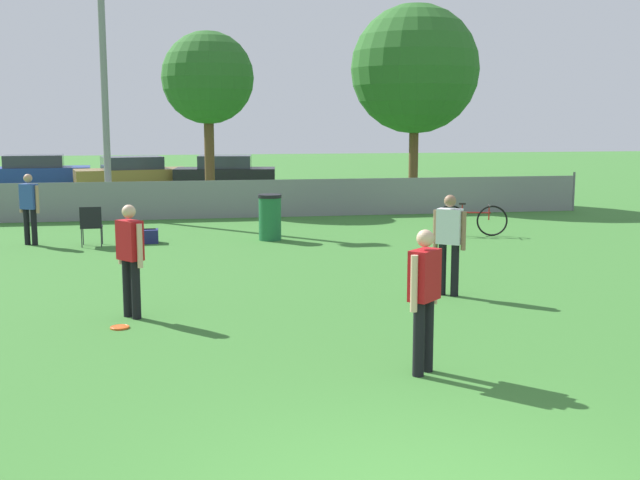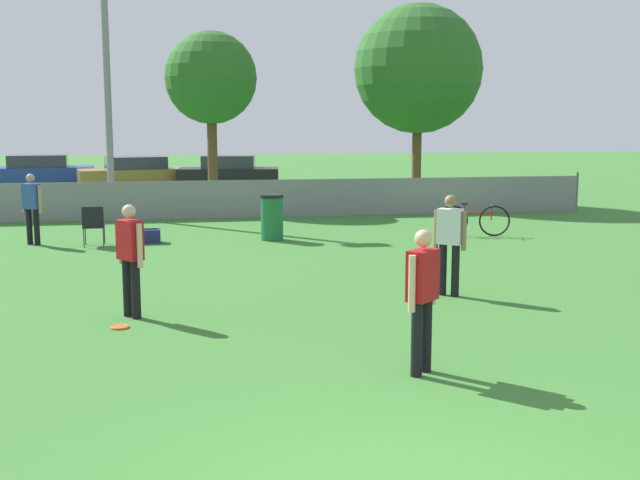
{
  "view_description": "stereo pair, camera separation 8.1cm",
  "coord_description": "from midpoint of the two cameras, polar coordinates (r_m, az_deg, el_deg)",
  "views": [
    {
      "loc": [
        -1.69,
        -5.28,
        2.87
      ],
      "look_at": [
        0.45,
        6.51,
        1.05
      ],
      "focal_mm": 45.0,
      "sensor_mm": 36.0,
      "label": 1
    },
    {
      "loc": [
        -1.61,
        -5.3,
        2.87
      ],
      "look_at": [
        0.45,
        6.51,
        1.05
      ],
      "focal_mm": 45.0,
      "sensor_mm": 36.0,
      "label": 2
    }
  ],
  "objects": [
    {
      "name": "parked_car_blue",
      "position": [
        35.58,
        -19.71,
        4.58
      ],
      "size": [
        4.62,
        2.14,
        1.37
      ],
      "rotation": [
        0.0,
        0.0,
        0.09
      ],
      "color": "black",
      "rests_on": "ground_plane"
    },
    {
      "name": "folding_chair_sideline",
      "position": [
        18.81,
        -16.08,
        1.12
      ],
      "size": [
        0.49,
        0.49,
        0.92
      ],
      "rotation": [
        0.0,
        0.0,
        3.17
      ],
      "color": "#333338",
      "rests_on": "ground_plane"
    },
    {
      "name": "bicycle_sideline",
      "position": [
        20.1,
        10.59,
        1.41
      ],
      "size": [
        1.73,
        0.58,
        0.81
      ],
      "rotation": [
        0.0,
        0.0,
        -0.26
      ],
      "color": "black",
      "rests_on": "ground_plane"
    },
    {
      "name": "player_thrower_red",
      "position": [
        9.06,
        7.17,
        -3.67
      ],
      "size": [
        0.43,
        0.43,
        1.65
      ],
      "rotation": [
        0.0,
        0.0,
        0.76
      ],
      "color": "black",
      "rests_on": "ground_plane"
    },
    {
      "name": "parked_car_dark",
      "position": [
        32.95,
        -6.83,
        4.75
      ],
      "size": [
        4.23,
        2.26,
        1.39
      ],
      "rotation": [
        0.0,
        0.0,
        -0.13
      ],
      "color": "black",
      "rests_on": "ground_plane"
    },
    {
      "name": "player_defender_red",
      "position": [
        11.86,
        -13.53,
        -0.93
      ],
      "size": [
        0.41,
        0.45,
        1.65
      ],
      "rotation": [
        0.0,
        0.0,
        -0.91
      ],
      "color": "black",
      "rests_on": "ground_plane"
    },
    {
      "name": "tree_far_right",
      "position": [
        27.82,
        6.69,
        11.97
      ],
      "size": [
        4.34,
        4.34,
        6.7
      ],
      "color": "brown",
      "rests_on": "ground_plane"
    },
    {
      "name": "frisbee_disc",
      "position": [
        11.49,
        -14.25,
        -6.04
      ],
      "size": [
        0.27,
        0.27,
        0.03
      ],
      "color": "#E5591E",
      "rests_on": "ground_plane"
    },
    {
      "name": "trash_bin",
      "position": [
        19.09,
        -3.7,
        1.64
      ],
      "size": [
        0.56,
        0.56,
        1.09
      ],
      "color": "#1E6638",
      "rests_on": "ground_plane"
    },
    {
      "name": "tree_near_pole",
      "position": [
        26.29,
        -8.07,
        11.3
      ],
      "size": [
        2.94,
        2.94,
        5.63
      ],
      "color": "brown",
      "rests_on": "ground_plane"
    },
    {
      "name": "parked_car_tan",
      "position": [
        33.45,
        -13.27,
        4.62
      ],
      "size": [
        4.77,
        2.62,
        1.35
      ],
      "rotation": [
        0.0,
        0.0,
        0.19
      ],
      "color": "black",
      "rests_on": "ground_plane"
    },
    {
      "name": "player_receiver_white",
      "position": [
        13.16,
        9.0,
        0.14
      ],
      "size": [
        0.46,
        0.41,
        1.65
      ],
      "rotation": [
        0.0,
        0.0,
        -0.65
      ],
      "color": "black",
      "rests_on": "ground_plane"
    },
    {
      "name": "light_pole",
      "position": [
        24.28,
        -15.28,
        12.94
      ],
      "size": [
        0.9,
        0.36,
        8.13
      ],
      "color": "gray",
      "rests_on": "ground_plane"
    },
    {
      "name": "fence_backline",
      "position": [
        23.46,
        -6.19,
        2.91
      ],
      "size": [
        21.33,
        0.07,
        1.21
      ],
      "color": "gray",
      "rests_on": "ground_plane"
    },
    {
      "name": "spectator_in_blue",
      "position": [
        19.43,
        -20.08,
        2.37
      ],
      "size": [
        0.47,
        0.37,
        1.63
      ],
      "rotation": [
        0.0,
        0.0,
        2.63
      ],
      "color": "black",
      "rests_on": "ground_plane"
    },
    {
      "name": "gear_bag_sideline",
      "position": [
        19.07,
        -12.61,
        0.26
      ],
      "size": [
        0.7,
        0.39,
        0.34
      ],
      "color": "navy",
      "rests_on": "ground_plane"
    }
  ]
}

